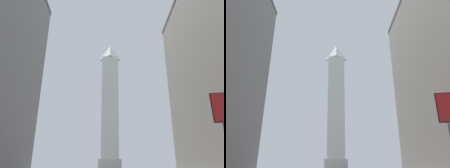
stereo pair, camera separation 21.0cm
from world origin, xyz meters
The scene contains 1 object.
obelisk centered at (0.00, 93.57, 28.94)m, with size 9.28×9.28×60.86m.
Camera 1 is at (-0.76, -1.71, 1.70)m, focal length 35.00 mm.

